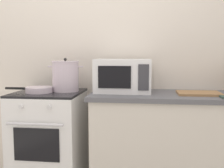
{
  "coord_description": "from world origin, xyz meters",
  "views": [
    {
      "loc": [
        0.53,
        -1.74,
        1.26
      ],
      "look_at": [
        0.24,
        0.6,
        1.0
      ],
      "focal_mm": 42.89,
      "sensor_mm": 36.0,
      "label": 1
    }
  ],
  "objects_px": {
    "stove": "(50,140)",
    "stock_pot": "(66,76)",
    "frying_pan": "(38,90)",
    "microwave": "(123,76)",
    "cutting_board": "(199,93)"
  },
  "relations": [
    {
      "from": "stock_pot",
      "to": "cutting_board",
      "type": "bearing_deg",
      "value": -3.17
    },
    {
      "from": "stove",
      "to": "cutting_board",
      "type": "height_order",
      "value": "cutting_board"
    },
    {
      "from": "frying_pan",
      "to": "microwave",
      "type": "relative_size",
      "value": 0.88
    },
    {
      "from": "stock_pot",
      "to": "microwave",
      "type": "bearing_deg",
      "value": 1.27
    },
    {
      "from": "microwave",
      "to": "frying_pan",
      "type": "bearing_deg",
      "value": -169.94
    },
    {
      "from": "cutting_board",
      "to": "stock_pot",
      "type": "bearing_deg",
      "value": 176.83
    },
    {
      "from": "stock_pot",
      "to": "cutting_board",
      "type": "xyz_separation_m",
      "value": [
        1.19,
        -0.07,
        -0.13
      ]
    },
    {
      "from": "stove",
      "to": "microwave",
      "type": "xyz_separation_m",
      "value": [
        0.68,
        0.08,
        0.61
      ]
    },
    {
      "from": "stove",
      "to": "stock_pot",
      "type": "bearing_deg",
      "value": 24.83
    },
    {
      "from": "stock_pot",
      "to": "frying_pan",
      "type": "bearing_deg",
      "value": -150.72
    },
    {
      "from": "frying_pan",
      "to": "stove",
      "type": "bearing_deg",
      "value": 37.1
    },
    {
      "from": "stock_pot",
      "to": "frying_pan",
      "type": "xyz_separation_m",
      "value": [
        -0.22,
        -0.12,
        -0.12
      ]
    },
    {
      "from": "stove",
      "to": "cutting_board",
      "type": "xyz_separation_m",
      "value": [
        1.34,
        0.0,
        0.47
      ]
    },
    {
      "from": "stove",
      "to": "stock_pot",
      "type": "height_order",
      "value": "stock_pot"
    },
    {
      "from": "stock_pot",
      "to": "frying_pan",
      "type": "relative_size",
      "value": 0.76
    }
  ]
}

